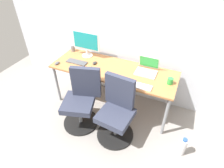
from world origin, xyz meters
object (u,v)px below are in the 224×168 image
(coffee_mug, at_px, (170,81))
(open_laptop, at_px, (147,68))
(desktop_monitor, at_px, (86,42))
(office_chair_right, at_px, (117,112))
(office_chair_left, at_px, (82,101))
(water_bottle_on_floor, at_px, (182,147))

(coffee_mug, bearing_deg, open_laptop, 156.22)
(coffee_mug, bearing_deg, desktop_monitor, 171.16)
(coffee_mug, bearing_deg, office_chair_right, -138.14)
(office_chair_right, xyz_separation_m, desktop_monitor, (-0.86, 0.73, 0.56))
(desktop_monitor, distance_m, coffee_mug, 1.46)
(office_chair_right, distance_m, desktop_monitor, 1.26)
(office_chair_left, bearing_deg, water_bottle_on_floor, 0.80)
(office_chair_right, bearing_deg, desktop_monitor, 139.51)
(open_laptop, xyz_separation_m, coffee_mug, (0.37, -0.16, -0.01))
(office_chair_left, relative_size, office_chair_right, 1.00)
(water_bottle_on_floor, relative_size, open_laptop, 1.00)
(office_chair_left, height_order, open_laptop, open_laptop)
(water_bottle_on_floor, relative_size, coffee_mug, 3.37)
(open_laptop, bearing_deg, office_chair_left, -138.49)
(open_laptop, bearing_deg, office_chair_right, -106.50)
(open_laptop, bearing_deg, coffee_mug, -23.78)
(water_bottle_on_floor, distance_m, desktop_monitor, 2.10)
(office_chair_left, xyz_separation_m, water_bottle_on_floor, (1.50, 0.02, -0.28))
(desktop_monitor, bearing_deg, open_laptop, -3.19)
(coffee_mug, bearing_deg, office_chair_left, -155.66)
(office_chair_right, bearing_deg, open_laptop, 73.50)
(office_chair_left, xyz_separation_m, desktop_monitor, (-0.29, 0.73, 0.56))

